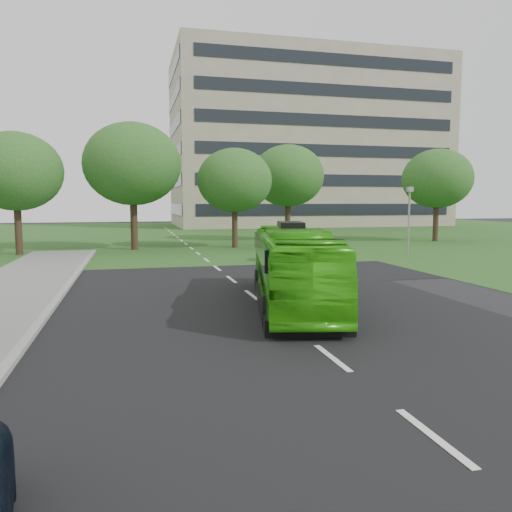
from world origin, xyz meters
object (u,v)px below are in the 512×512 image
at_px(bus, 293,267).
at_px(camera_pole, 409,211).
at_px(tree_park_d, 288,176).
at_px(tree_park_b, 132,164).
at_px(office_building, 305,144).
at_px(sedan, 304,249).
at_px(tree_park_a, 15,172).
at_px(tree_park_e, 437,179).
at_px(tree_park_c, 235,180).

xyz_separation_m(bus, camera_pole, (12.72, 13.80, 1.62)).
bearing_deg(tree_park_d, tree_park_b, -157.68).
bearing_deg(bus, office_building, 82.02).
bearing_deg(sedan, bus, -178.00).
relative_size(office_building, bus, 4.17).
bearing_deg(tree_park_a, tree_park_b, 12.96).
bearing_deg(camera_pole, tree_park_b, 142.19).
xyz_separation_m(office_building, tree_park_b, (-26.22, -35.90, -6.15)).
bearing_deg(office_building, tree_park_e, -89.12).
distance_m(tree_park_d, sedan, 17.17).
relative_size(tree_park_e, bus, 0.87).
bearing_deg(tree_park_c, office_building, 62.81).
bearing_deg(tree_park_a, camera_pole, -14.34).
relative_size(tree_park_a, tree_park_d, 0.94).
relative_size(tree_park_b, sedan, 2.10).
height_order(tree_park_b, camera_pole, tree_park_b).
distance_m(tree_park_b, tree_park_e, 26.81).
distance_m(tree_park_c, tree_park_e, 19.19).
bearing_deg(office_building, bus, -109.86).
relative_size(office_building, tree_park_a, 4.85).
distance_m(tree_park_d, bus, 29.48).
bearing_deg(bus, tree_park_c, 95.64).
bearing_deg(tree_park_d, camera_pole, -73.64).
relative_size(tree_park_c, tree_park_d, 0.88).
distance_m(office_building, camera_pole, 45.97).
relative_size(tree_park_b, tree_park_c, 1.22).
distance_m(tree_park_a, sedan, 20.04).
bearing_deg(sedan, camera_pole, -54.00).
relative_size(office_building, tree_park_c, 5.20).
height_order(office_building, tree_park_a, office_building).
bearing_deg(office_building, tree_park_c, -117.19).
relative_size(office_building, sedan, 8.95).
distance_m(tree_park_b, tree_park_d, 15.00).
height_order(tree_park_c, bus, tree_park_c).
relative_size(tree_park_c, tree_park_e, 0.93).
bearing_deg(tree_park_d, sedan, -104.12).
height_order(office_building, tree_park_d, office_building).
relative_size(tree_park_a, tree_park_b, 0.88).
distance_m(tree_park_d, camera_pole, 14.91).
bearing_deg(camera_pole, tree_park_c, 129.02).
height_order(sedan, camera_pole, camera_pole).
bearing_deg(office_building, tree_park_b, -126.14).
height_order(office_building, bus, office_building).
height_order(tree_park_d, bus, tree_park_d).
bearing_deg(bus, tree_park_e, 59.82).
bearing_deg(tree_park_c, bus, -96.24).
distance_m(bus, sedan, 12.83).
xyz_separation_m(office_building, camera_pole, (-8.23, -44.21, -9.54)).
xyz_separation_m(tree_park_d, bus, (-8.61, -27.81, -4.61)).
xyz_separation_m(tree_park_e, sedan, (-16.86, -11.86, -4.92)).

